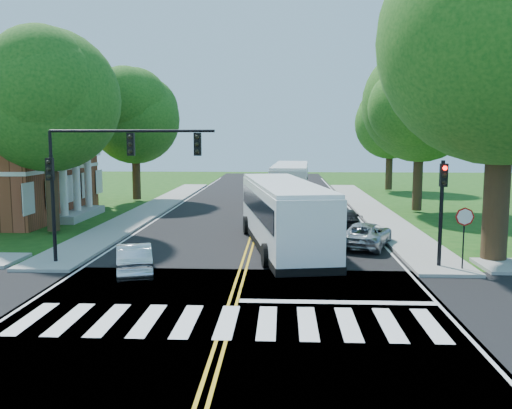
# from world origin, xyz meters

# --- Properties ---
(ground) EXTENTS (140.00, 140.00, 0.00)m
(ground) POSITION_xyz_m (0.00, 0.00, 0.00)
(ground) COLOR #144411
(ground) RESTS_ON ground
(road) EXTENTS (14.00, 96.00, 0.01)m
(road) POSITION_xyz_m (0.00, 18.00, 0.01)
(road) COLOR black
(road) RESTS_ON ground
(cross_road) EXTENTS (60.00, 12.00, 0.01)m
(cross_road) POSITION_xyz_m (0.00, 0.00, 0.01)
(cross_road) COLOR black
(cross_road) RESTS_ON ground
(center_line) EXTENTS (0.36, 70.00, 0.01)m
(center_line) POSITION_xyz_m (0.00, 22.00, 0.01)
(center_line) COLOR gold
(center_line) RESTS_ON road
(edge_line_w) EXTENTS (0.12, 70.00, 0.01)m
(edge_line_w) POSITION_xyz_m (-6.80, 22.00, 0.01)
(edge_line_w) COLOR silver
(edge_line_w) RESTS_ON road
(edge_line_e) EXTENTS (0.12, 70.00, 0.01)m
(edge_line_e) POSITION_xyz_m (6.80, 22.00, 0.01)
(edge_line_e) COLOR silver
(edge_line_e) RESTS_ON road
(crosswalk) EXTENTS (12.60, 3.00, 0.01)m
(crosswalk) POSITION_xyz_m (0.00, -0.50, 0.02)
(crosswalk) COLOR silver
(crosswalk) RESTS_ON road
(stop_bar) EXTENTS (6.60, 0.40, 0.01)m
(stop_bar) POSITION_xyz_m (3.50, 1.60, 0.02)
(stop_bar) COLOR silver
(stop_bar) RESTS_ON road
(sidewalk_nw) EXTENTS (2.60, 40.00, 0.15)m
(sidewalk_nw) POSITION_xyz_m (-8.30, 25.00, 0.07)
(sidewalk_nw) COLOR gray
(sidewalk_nw) RESTS_ON ground
(sidewalk_ne) EXTENTS (2.60, 40.00, 0.15)m
(sidewalk_ne) POSITION_xyz_m (8.30, 25.00, 0.07)
(sidewalk_ne) COLOR gray
(sidewalk_ne) RESTS_ON ground
(tree_ne_big) EXTENTS (10.80, 10.80, 14.91)m
(tree_ne_big) POSITION_xyz_m (11.00, 8.00, 9.62)
(tree_ne_big) COLOR black
(tree_ne_big) RESTS_ON ground
(tree_west_near) EXTENTS (8.00, 8.00, 11.40)m
(tree_west_near) POSITION_xyz_m (-11.50, 14.00, 7.53)
(tree_west_near) COLOR black
(tree_west_near) RESTS_ON ground
(tree_west_far) EXTENTS (7.60, 7.60, 10.67)m
(tree_west_far) POSITION_xyz_m (-11.00, 30.00, 7.00)
(tree_west_far) COLOR black
(tree_west_far) RESTS_ON ground
(tree_east_mid) EXTENTS (8.40, 8.40, 11.93)m
(tree_east_mid) POSITION_xyz_m (11.50, 24.00, 7.86)
(tree_east_mid) COLOR black
(tree_east_mid) RESTS_ON ground
(tree_east_far) EXTENTS (7.20, 7.20, 10.34)m
(tree_east_far) POSITION_xyz_m (12.50, 40.00, 6.86)
(tree_east_far) COLOR black
(tree_east_far) RESTS_ON ground
(signal_nw) EXTENTS (7.15, 0.46, 5.66)m
(signal_nw) POSITION_xyz_m (-5.86, 6.43, 4.38)
(signal_nw) COLOR black
(signal_nw) RESTS_ON ground
(signal_ne) EXTENTS (0.30, 0.46, 4.40)m
(signal_ne) POSITION_xyz_m (8.20, 6.44, 2.96)
(signal_ne) COLOR black
(signal_ne) RESTS_ON ground
(stop_sign) EXTENTS (0.76, 0.08, 2.53)m
(stop_sign) POSITION_xyz_m (9.00, 5.98, 2.03)
(stop_sign) COLOR black
(stop_sign) RESTS_ON ground
(bus_lead) EXTENTS (4.89, 13.01, 3.30)m
(bus_lead) POSITION_xyz_m (1.67, 10.46, 1.75)
(bus_lead) COLOR silver
(bus_lead) RESTS_ON road
(bus_follow) EXTENTS (3.55, 12.85, 3.30)m
(bus_follow) POSITION_xyz_m (2.27, 28.35, 1.75)
(bus_follow) COLOR silver
(bus_follow) RESTS_ON road
(hatchback) EXTENTS (2.37, 4.05, 1.26)m
(hatchback) POSITION_xyz_m (-4.32, 5.00, 0.64)
(hatchback) COLOR #BABEC2
(hatchback) RESTS_ON road
(suv) EXTENTS (3.47, 4.90, 1.24)m
(suv) POSITION_xyz_m (5.81, 10.93, 0.63)
(suv) COLOR #ADB0B5
(suv) RESTS_ON road
(dark_sedan) EXTENTS (2.00, 4.75, 1.37)m
(dark_sedan) POSITION_xyz_m (5.15, 15.13, 0.70)
(dark_sedan) COLOR black
(dark_sedan) RESTS_ON road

